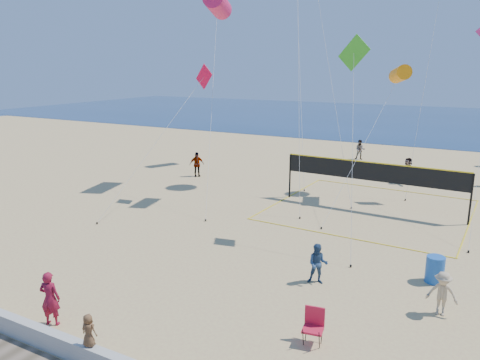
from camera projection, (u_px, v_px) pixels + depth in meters
The scene contains 16 objects.
ground at pixel (174, 319), 14.74m from camera, with size 120.00×120.00×0.00m, color tan.
ocean at pixel (431, 120), 67.59m from camera, with size 140.00×50.00×0.03m, color navy.
woman at pixel (50, 298), 14.24m from camera, with size 0.63×0.42×1.74m, color maroon.
toddler at pixel (89, 330), 12.20m from camera, with size 0.44×0.29×0.90m, color brown.
bystander_a at pixel (318, 264), 16.99m from camera, with size 0.73×0.57×1.51m, color navy.
bystander_b at pixel (442, 294), 14.82m from camera, with size 0.95×0.55×1.47m, color tan.
far_person_0 at pixel (197, 164), 33.42m from camera, with size 1.04×0.43×1.77m, color gray.
far_person_1 at pixel (408, 171), 31.42m from camera, with size 1.64×0.52×1.77m, color gray.
far_person_3 at pixel (360, 150), 39.45m from camera, with size 0.81×0.63×1.67m, color gray.
camp_chair at pixel (314, 324), 13.35m from camera, with size 0.65×0.78×1.18m.
trash_barrel at pixel (435, 269), 17.14m from camera, with size 0.66×0.66×0.99m, color #1B54AF.
volleyball_net at pixel (372, 177), 25.45m from camera, with size 10.44×10.30×2.69m.
kite_0 at pixel (218, 4), 28.64m from camera, with size 4.44×8.55×12.26m.
kite_2 at pixel (400, 74), 26.29m from camera, with size 2.69×8.27×7.84m.
kite_3 at pixel (197, 86), 26.04m from camera, with size 3.11×6.76×7.87m.
kite_4 at pixel (354, 65), 19.68m from camera, with size 2.00×3.40×9.05m.
Camera 1 is at (8.17, -10.65, 7.78)m, focal length 35.00 mm.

